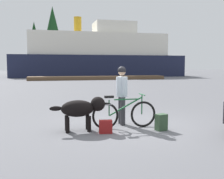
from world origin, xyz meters
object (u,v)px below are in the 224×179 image
bicycle (124,114)px  person_cyclist (122,90)px  dog (82,108)px  ferry_boat (99,56)px  backpack (161,122)px  handbag_pannier (106,127)px

bicycle → person_cyclist: bearing=81.9°
dog → ferry_boat: ferry_boat is taller
backpack → ferry_boat: size_ratio=0.02×
bicycle → dog: (-1.14, -0.02, 0.20)m
bicycle → dog: bicycle is taller
bicycle → ferry_boat: (5.67, 33.20, 2.66)m
person_cyclist → backpack: (0.80, -0.92, -0.77)m
bicycle → backpack: bicycle is taller
bicycle → dog: size_ratio=1.24×
ferry_boat → dog: bearing=-101.6°
bicycle → person_cyclist: person_cyclist is taller
dog → person_cyclist: bearing=22.2°
bicycle → ferry_boat: bearing=80.3°
dog → ferry_boat: (6.80, 33.22, 2.46)m
bicycle → backpack: bearing=-27.9°
dog → bicycle: bearing=1.3°
handbag_pannier → ferry_boat: size_ratio=0.01×
dog → handbag_pannier: dog is taller
bicycle → ferry_boat: ferry_boat is taller
person_cyclist → ferry_boat: size_ratio=0.07×
person_cyclist → bicycle: bearing=-98.1°
bicycle → handbag_pannier: size_ratio=5.43×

